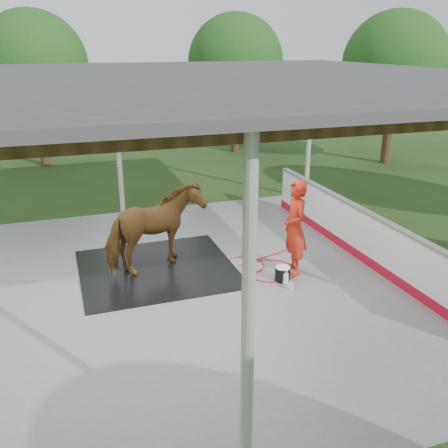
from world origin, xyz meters
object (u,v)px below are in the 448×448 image
object	(u,v)px
dasher_board	(363,236)
wash_bucket	(283,274)
handler	(295,228)
horse	(155,229)

from	to	relation	value
dasher_board	wash_bucket	xyz separation A→B (m)	(-2.12, -0.43, -0.39)
dasher_board	handler	distance (m)	1.80
horse	handler	world-z (taller)	handler
horse	wash_bucket	size ratio (longest dim) A/B	6.55
dasher_board	handler	bearing A→B (deg)	-176.06
dasher_board	horse	distance (m)	4.54
dasher_board	wash_bucket	world-z (taller)	dasher_board
wash_bucket	horse	bearing A→B (deg)	149.41
horse	dasher_board	bearing A→B (deg)	-125.41
horse	handler	bearing A→B (deg)	-134.95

